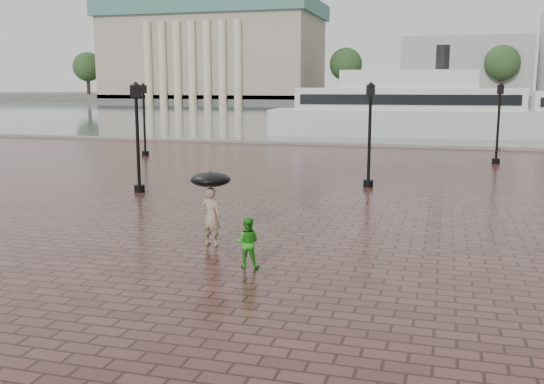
{
  "coord_description": "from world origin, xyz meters",
  "views": [
    {
      "loc": [
        6.14,
        -12.38,
        4.38
      ],
      "look_at": [
        1.49,
        3.88,
        1.4
      ],
      "focal_mm": 40.0,
      "sensor_mm": 36.0,
      "label": 1
    }
  ],
  "objects_px": {
    "street_lamps": "(289,127)",
    "child_pedestrian": "(247,243)",
    "ferry_near": "(407,109)",
    "adult_pedestrian": "(211,216)"
  },
  "relations": [
    {
      "from": "street_lamps",
      "to": "child_pedestrian",
      "type": "xyz_separation_m",
      "value": [
        3.15,
        -16.35,
        -1.7
      ]
    },
    {
      "from": "street_lamps",
      "to": "child_pedestrian",
      "type": "relative_size",
      "value": 17.21
    },
    {
      "from": "ferry_near",
      "to": "street_lamps",
      "type": "bearing_deg",
      "value": -103.43
    },
    {
      "from": "child_pedestrian",
      "to": "ferry_near",
      "type": "height_order",
      "value": "ferry_near"
    },
    {
      "from": "street_lamps",
      "to": "adult_pedestrian",
      "type": "relative_size",
      "value": 13.12
    },
    {
      "from": "street_lamps",
      "to": "child_pedestrian",
      "type": "bearing_deg",
      "value": -79.1
    },
    {
      "from": "ferry_near",
      "to": "adult_pedestrian",
      "type": "bearing_deg",
      "value": -97.5
    },
    {
      "from": "adult_pedestrian",
      "to": "child_pedestrian",
      "type": "relative_size",
      "value": 1.31
    },
    {
      "from": "adult_pedestrian",
      "to": "ferry_near",
      "type": "distance_m",
      "value": 39.28
    },
    {
      "from": "ferry_near",
      "to": "child_pedestrian",
      "type": "bearing_deg",
      "value": -95.07
    }
  ]
}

